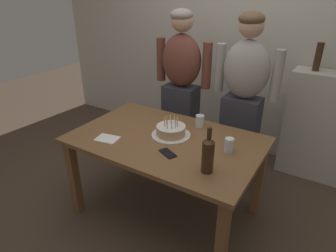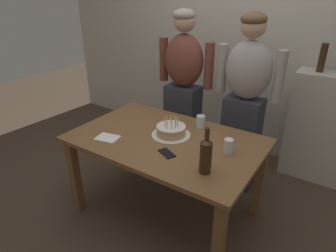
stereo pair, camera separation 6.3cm
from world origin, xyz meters
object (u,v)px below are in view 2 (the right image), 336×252
at_px(birthday_cake, 171,131).
at_px(napkin_stack, 108,138).
at_px(water_glass_far, 228,146).
at_px(person_man_bearded, 183,90).
at_px(wine_bottle, 206,155).
at_px(water_glass_near, 201,122).
at_px(cell_phone, 167,153).
at_px(person_woman_cardigan, 244,103).

relative_size(birthday_cake, napkin_stack, 1.78).
distance_m(water_glass_far, person_man_bearded, 1.06).
bearing_deg(wine_bottle, person_man_bearded, 127.45).
bearing_deg(napkin_stack, wine_bottle, 0.75).
height_order(water_glass_near, cell_phone, water_glass_near).
distance_m(water_glass_near, person_man_bearded, 0.61).
bearing_deg(cell_phone, wine_bottle, 16.19).
height_order(water_glass_near, person_man_bearded, person_man_bearded).
bearing_deg(water_glass_far, cell_phone, -144.73).
xyz_separation_m(water_glass_near, water_glass_far, (0.37, -0.27, 0.00)).
height_order(cell_phone, person_woman_cardigan, person_woman_cardigan).
bearing_deg(person_man_bearded, cell_phone, 114.51).
bearing_deg(cell_phone, napkin_stack, -147.59).
relative_size(water_glass_near, person_woman_cardigan, 0.06).
bearing_deg(napkin_stack, birthday_cake, 38.77).
bearing_deg(person_woman_cardigan, person_man_bearded, 0.00).
bearing_deg(cell_phone, person_man_bearded, 139.84).
bearing_deg(water_glass_far, person_woman_cardigan, 101.94).
bearing_deg(cell_phone, water_glass_far, 60.60).
relative_size(wine_bottle, person_man_bearded, 0.19).
xyz_separation_m(person_man_bearded, person_woman_cardigan, (0.65, 0.00, 0.00)).
bearing_deg(water_glass_near, person_woman_cardigan, 62.32).
bearing_deg(wine_bottle, birthday_cake, 146.46).
bearing_deg(napkin_stack, person_man_bearded, 84.84).
bearing_deg(birthday_cake, person_man_bearded, 113.66).
bearing_deg(person_man_bearded, water_glass_near, 135.34).
relative_size(person_man_bearded, person_woman_cardigan, 1.00).
relative_size(water_glass_near, water_glass_far, 0.96).
distance_m(birthday_cake, wine_bottle, 0.57).
bearing_deg(birthday_cake, person_woman_cardigan, 63.63).
height_order(water_glass_far, person_woman_cardigan, person_woman_cardigan).
xyz_separation_m(birthday_cake, person_man_bearded, (-0.31, 0.70, 0.09)).
height_order(water_glass_far, wine_bottle, wine_bottle).
relative_size(birthday_cake, water_glass_far, 2.87).
bearing_deg(person_man_bearded, person_woman_cardigan, -180.00).
bearing_deg(water_glass_near, birthday_cake, -114.29).
distance_m(water_glass_near, cell_phone, 0.53).
distance_m(wine_bottle, napkin_stack, 0.87).
relative_size(wine_bottle, napkin_stack, 1.81).
height_order(napkin_stack, person_woman_cardigan, person_woman_cardigan).
distance_m(wine_bottle, person_woman_cardigan, 1.01).
bearing_deg(person_man_bearded, water_glass_far, 139.00).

